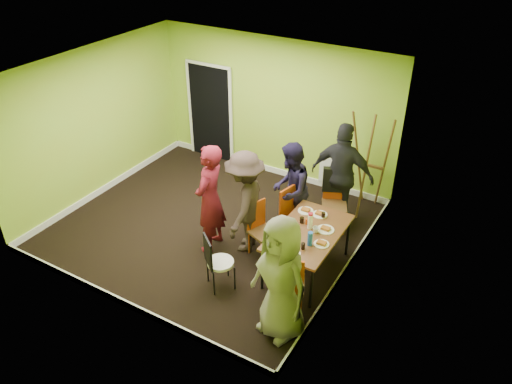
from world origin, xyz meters
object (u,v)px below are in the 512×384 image
Objects in this scene: chair_bentwood at (216,260)px; person_back_end at (342,175)px; orange_bottle at (306,221)px; person_left_near at (245,202)px; chair_left_near at (260,226)px; easel at (369,164)px; chair_back_end at (335,186)px; person_left_far at (290,190)px; person_standing at (210,199)px; dining_table at (308,234)px; chair_left_far at (293,213)px; blue_bottle at (310,239)px; chair_front_end at (288,282)px; person_front_end at (281,279)px; thermos at (310,221)px.

person_back_end is (0.89, 2.51, 0.43)m from chair_bentwood.
person_left_near reaches higher than orange_bottle.
chair_left_near is 2.36m from easel.
easel is 0.66m from person_back_end.
person_left_far reaches higher than chair_back_end.
chair_bentwood is 1.07m from person_standing.
chair_back_end is 1.67m from person_left_near.
chair_back_end is at bearing 96.36° from dining_table.
chair_left_far is at bearing 168.78° from chair_left_near.
blue_bottle is 0.13× the size of person_left_near.
person_left_far is at bearing 130.04° from person_standing.
dining_table is 1.65× the size of chair_bentwood.
chair_left_near is 0.86× the size of chair_front_end.
blue_bottle reaches higher than chair_bentwood.
chair_back_end is 2.72m from person_front_end.
blue_bottle is 2.45× the size of orange_bottle.
chair_back_end is at bearing 122.29° from person_left_far.
orange_bottle is (-0.09, 0.07, -0.07)m from thermos.
orange_bottle is at bearing 142.28° from thermos.
chair_left_near is at bearing -171.34° from orange_bottle.
chair_left_far is 1.10× the size of chair_left_near.
chair_left_far is 1.11× the size of chair_bentwood.
blue_bottle is (1.14, 0.70, 0.36)m from chair_bentwood.
person_left_near is (-0.28, 0.00, 0.35)m from chair_left_near.
person_back_end is (-0.08, 1.44, 0.06)m from thermos.
blue_bottle is (0.17, -0.37, -0.01)m from thermos.
person_front_end is at bearing 60.16° from chair_left_near.
chair_left_near is at bearing 60.37° from person_back_end.
person_left_near is (-1.28, 0.33, 0.01)m from blue_bottle.
chair_left_far is at bearing 133.71° from dining_table.
dining_table is 6.35× the size of thermos.
chair_front_end is 2.00m from person_left_far.
person_front_end is (0.04, -0.30, 0.30)m from chair_front_end.
person_back_end is (-0.27, -0.60, -0.01)m from easel.
person_standing is (-1.45, -1.63, 0.18)m from chair_back_end.
easel reaches higher than chair_left_near.
person_left_near reaches higher than blue_bottle.
chair_left_far is at bearing 21.06° from person_left_far.
chair_left_far is 2.00m from person_front_end.
chair_left_far is 4.28× the size of thermos.
chair_front_end is 2.54m from person_back_end.
orange_bottle is at bearing 81.95° from person_left_near.
easel is 21.27× the size of orange_bottle.
person_left_near reaches higher than dining_table.
person_left_far is 0.92× the size of person_front_end.
thermos is 1.08× the size of blue_bottle.
dining_table is 0.22m from orange_bottle.
person_left_far is at bearing -168.75° from chair_left_near.
person_front_end reaches higher than chair_front_end.
easel is at bearing 85.41° from dining_table.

